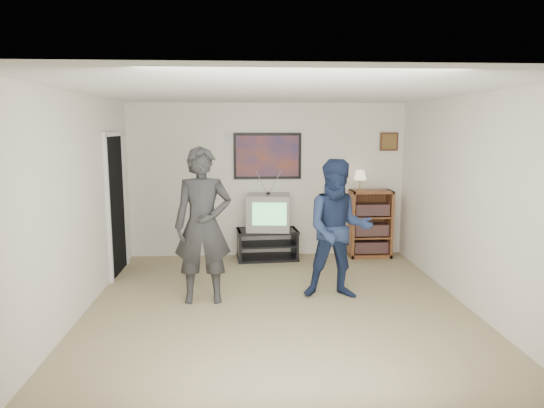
{
  "coord_description": "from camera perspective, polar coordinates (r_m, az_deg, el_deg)",
  "views": [
    {
      "loc": [
        -0.41,
        -5.39,
        2.13
      ],
      "look_at": [
        -0.04,
        0.68,
        1.15
      ],
      "focal_mm": 32.0,
      "sensor_mm": 36.0,
      "label": 1
    }
  ],
  "objects": [
    {
      "name": "room_shell",
      "position": [
        5.82,
        0.56,
        0.46
      ],
      "size": [
        4.51,
        5.0,
        2.51
      ],
      "color": "#817552",
      "rests_on": "ground"
    },
    {
      "name": "media_stand",
      "position": [
        7.86,
        -0.57,
        -4.75
      ],
      "size": [
        1.01,
        0.62,
        0.48
      ],
      "rotation": [
        0.0,
        0.0,
        0.08
      ],
      "color": "black",
      "rests_on": "room_shell"
    },
    {
      "name": "crt_television",
      "position": [
        7.75,
        -0.43,
        -0.96
      ],
      "size": [
        0.73,
        0.63,
        0.57
      ],
      "primitive_type": null,
      "rotation": [
        0.0,
        0.0,
        -0.1
      ],
      "color": "gray",
      "rests_on": "media_stand"
    },
    {
      "name": "bookshelf",
      "position": [
        8.11,
        11.47,
        -2.27
      ],
      "size": [
        0.67,
        0.38,
        1.1
      ],
      "primitive_type": null,
      "color": "#542D19",
      "rests_on": "room_shell"
    },
    {
      "name": "table_lamp",
      "position": [
        8.0,
        10.32,
        2.78
      ],
      "size": [
        0.2,
        0.2,
        0.32
      ],
      "primitive_type": null,
      "color": "#F8EBBC",
      "rests_on": "bookshelf"
    },
    {
      "name": "person_tall",
      "position": [
        5.89,
        -8.11,
        -2.53
      ],
      "size": [
        0.71,
        0.48,
        1.89
      ],
      "primitive_type": "imported",
      "rotation": [
        0.0,
        0.0,
        0.04
      ],
      "color": "#29292B",
      "rests_on": "room_shell"
    },
    {
      "name": "person_short",
      "position": [
        6.04,
        7.81,
        -2.99
      ],
      "size": [
        0.89,
        0.72,
        1.74
      ],
      "primitive_type": "imported",
      "rotation": [
        0.0,
        0.0,
        -0.08
      ],
      "color": "#1A2849",
      "rests_on": "room_shell"
    },
    {
      "name": "controller_left",
      "position": [
        6.09,
        -7.72,
        0.31
      ],
      "size": [
        0.05,
        0.13,
        0.04
      ],
      "primitive_type": "cube",
      "rotation": [
        0.0,
        0.0,
        -0.15
      ],
      "color": "white",
      "rests_on": "person_tall"
    },
    {
      "name": "controller_right",
      "position": [
        6.28,
        7.53,
        -0.77
      ],
      "size": [
        0.08,
        0.13,
        0.04
      ],
      "primitive_type": "cube",
      "rotation": [
        0.0,
        0.0,
        0.34
      ],
      "color": "white",
      "rests_on": "person_short"
    },
    {
      "name": "poster",
      "position": [
        7.89,
        -0.54,
        5.66
      ],
      "size": [
        1.1,
        0.03,
        0.75
      ],
      "primitive_type": "cube",
      "color": "black",
      "rests_on": "room_shell"
    },
    {
      "name": "air_vent",
      "position": [
        7.88,
        -4.58,
        7.81
      ],
      "size": [
        0.28,
        0.02,
        0.14
      ],
      "primitive_type": "cube",
      "color": "white",
      "rests_on": "room_shell"
    },
    {
      "name": "small_picture",
      "position": [
        8.24,
        13.6,
        7.15
      ],
      "size": [
        0.3,
        0.03,
        0.3
      ],
      "primitive_type": "cube",
      "color": "#442115",
      "rests_on": "room_shell"
    },
    {
      "name": "doorway",
      "position": [
        7.31,
        -17.92,
        -0.19
      ],
      "size": [
        0.03,
        0.85,
        2.0
      ],
      "primitive_type": "cube",
      "color": "black",
      "rests_on": "room_shell"
    }
  ]
}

